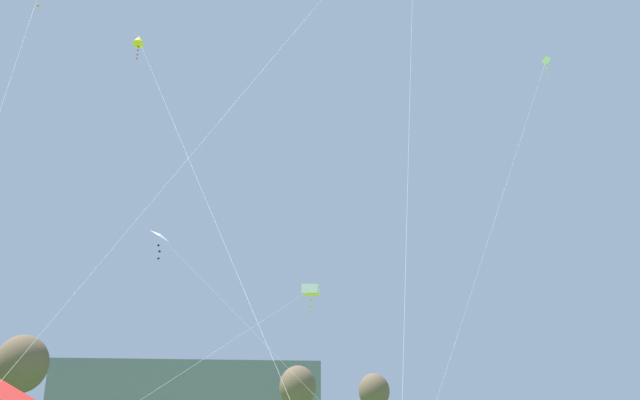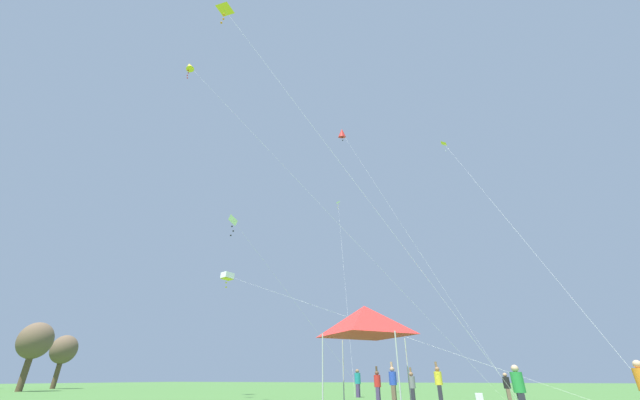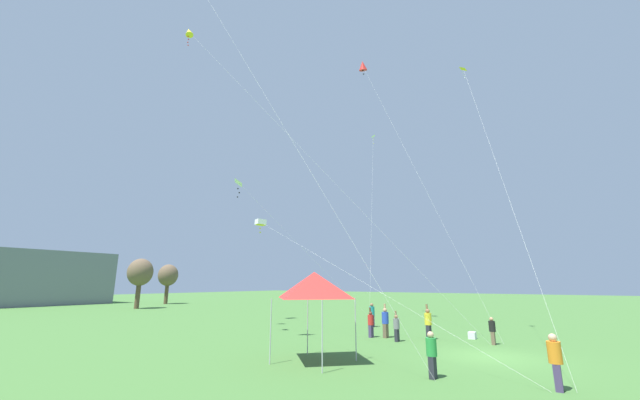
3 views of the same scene
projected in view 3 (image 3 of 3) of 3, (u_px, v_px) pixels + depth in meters
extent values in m
plane|color=#427033|center=(490.00, 357.00, 16.84)|extent=(220.00, 220.00, 0.00)
cylinder|color=brown|center=(138.00, 296.00, 48.48)|extent=(0.62, 0.62, 3.39)
ellipsoid|color=brown|center=(140.00, 272.00, 49.20)|extent=(3.32, 3.32, 3.69)
cylinder|color=brown|center=(166.00, 294.00, 59.43)|extent=(0.59, 0.59, 3.27)
ellipsoid|color=brown|center=(168.00, 275.00, 60.13)|extent=(3.21, 3.21, 3.56)
cylinder|color=#B7B7BC|center=(322.00, 336.00, 14.09)|extent=(0.05, 0.05, 2.73)
cylinder|color=#B7B7BC|center=(356.00, 329.00, 16.28)|extent=(0.05, 0.05, 2.73)
cylinder|color=#B7B7BC|center=(271.00, 331.00, 15.59)|extent=(0.05, 0.05, 2.73)
cylinder|color=#B7B7BC|center=(308.00, 325.00, 17.79)|extent=(0.05, 0.05, 2.73)
pyramid|color=red|center=(314.00, 285.00, 16.38)|extent=(3.04, 3.04, 1.17)
cube|color=white|center=(472.00, 335.00, 22.30)|extent=(0.57, 0.41, 0.41)
cube|color=brown|center=(493.00, 338.00, 20.18)|extent=(0.34, 0.18, 0.70)
cylinder|color=black|center=(492.00, 326.00, 20.33)|extent=(0.35, 0.35, 0.58)
sphere|color=tan|center=(491.00, 319.00, 20.42)|extent=(0.22, 0.22, 0.22)
cube|color=#282833|center=(397.00, 335.00, 21.26)|extent=(0.35, 0.19, 0.72)
cylinder|color=slate|center=(396.00, 324.00, 21.41)|extent=(0.36, 0.36, 0.60)
sphere|color=#896042|center=(396.00, 317.00, 21.50)|extent=(0.23, 0.23, 0.23)
cylinder|color=#896042|center=(396.00, 315.00, 21.52)|extent=(0.17, 0.17, 0.51)
cube|color=#473860|center=(371.00, 331.00, 22.90)|extent=(0.36, 0.20, 0.76)
cylinder|color=red|center=(371.00, 320.00, 23.06)|extent=(0.38, 0.38, 0.63)
sphere|color=brown|center=(370.00, 313.00, 23.15)|extent=(0.24, 0.24, 0.24)
cylinder|color=brown|center=(370.00, 312.00, 23.15)|extent=(0.18, 0.12, 0.54)
cube|color=#282833|center=(433.00, 367.00, 13.08)|extent=(0.37, 0.20, 0.77)
cylinder|color=#288E3D|center=(431.00, 347.00, 13.24)|extent=(0.39, 0.39, 0.64)
sphere|color=tan|center=(430.00, 335.00, 13.33)|extent=(0.24, 0.24, 0.24)
cube|color=#473860|center=(372.00, 321.00, 28.35)|extent=(0.41, 0.22, 0.85)
cylinder|color=teal|center=(372.00, 311.00, 28.53)|extent=(0.43, 0.43, 0.71)
sphere|color=#896042|center=(372.00, 305.00, 28.63)|extent=(0.27, 0.27, 0.27)
cube|color=#473860|center=(558.00, 377.00, 11.57)|extent=(0.40, 0.22, 0.83)
cylinder|color=orange|center=(554.00, 352.00, 11.75)|extent=(0.42, 0.42, 0.69)
sphere|color=tan|center=(552.00, 338.00, 11.85)|extent=(0.26, 0.26, 0.26)
cube|color=#282833|center=(429.00, 332.00, 22.01)|extent=(0.41, 0.23, 0.86)
cylinder|color=yellow|center=(428.00, 319.00, 22.19)|extent=(0.43, 0.43, 0.71)
sphere|color=#896042|center=(427.00, 311.00, 22.30)|extent=(0.27, 0.27, 0.27)
cylinder|color=#896042|center=(427.00, 309.00, 22.34)|extent=(0.16, 0.19, 0.61)
cube|color=brown|center=(386.00, 331.00, 22.76)|extent=(0.41, 0.23, 0.86)
cylinder|color=blue|center=(385.00, 318.00, 22.94)|extent=(0.43, 0.43, 0.71)
sphere|color=tan|center=(385.00, 310.00, 23.05)|extent=(0.27, 0.27, 0.27)
cylinder|color=tan|center=(385.00, 308.00, 23.10)|extent=(0.23, 0.20, 0.61)
cylinder|color=silver|center=(372.00, 212.00, 35.67)|extent=(9.84, 3.73, 20.67)
pyramid|color=white|center=(373.00, 136.00, 42.99)|extent=(0.58, 0.61, 0.30)
sphere|color=yellow|center=(374.00, 138.00, 42.85)|extent=(0.07, 0.07, 0.07)
sphere|color=yellow|center=(373.00, 140.00, 42.80)|extent=(0.07, 0.07, 0.07)
sphere|color=yellow|center=(373.00, 142.00, 42.79)|extent=(0.07, 0.07, 0.07)
sphere|color=yellow|center=(374.00, 144.00, 42.80)|extent=(0.07, 0.07, 0.07)
cylinder|color=silver|center=(312.00, 258.00, 26.90)|extent=(9.82, 6.10, 10.49)
pyramid|color=white|center=(239.00, 182.00, 25.85)|extent=(0.72, 0.67, 0.56)
sphere|color=black|center=(238.00, 189.00, 25.70)|extent=(0.11, 0.11, 0.11)
sphere|color=black|center=(239.00, 193.00, 25.66)|extent=(0.11, 0.11, 0.11)
sphere|color=black|center=(238.00, 197.00, 25.63)|extent=(0.11, 0.11, 0.11)
cylinder|color=silver|center=(313.00, 160.00, 24.47)|extent=(8.50, 18.76, 23.25)
cone|color=yellow|center=(189.00, 32.00, 28.86)|extent=(0.75, 0.91, 0.87)
sphere|color=red|center=(188.00, 37.00, 28.81)|extent=(0.10, 0.10, 0.10)
sphere|color=red|center=(188.00, 39.00, 28.73)|extent=(0.10, 0.10, 0.10)
sphere|color=red|center=(188.00, 42.00, 28.66)|extent=(0.10, 0.10, 0.10)
sphere|color=red|center=(188.00, 45.00, 28.58)|extent=(0.10, 0.10, 0.10)
cylinder|color=silver|center=(414.00, 167.00, 28.03)|extent=(4.88, 10.85, 24.69)
cone|color=red|center=(363.00, 66.00, 35.77)|extent=(1.38, 1.24, 1.20)
sphere|color=black|center=(363.00, 70.00, 35.65)|extent=(0.13, 0.13, 0.13)
sphere|color=black|center=(364.00, 74.00, 35.60)|extent=(0.13, 0.13, 0.13)
cylinder|color=silver|center=(280.00, 121.00, 17.54)|extent=(2.81, 12.77, 22.36)
cylinder|color=silver|center=(497.00, 164.00, 19.36)|extent=(11.48, 4.43, 19.47)
pyramid|color=yellow|center=(463.00, 68.00, 27.39)|extent=(0.64, 0.61, 0.36)
sphere|color=white|center=(462.00, 73.00, 27.33)|extent=(0.08, 0.08, 0.08)
sphere|color=white|center=(464.00, 75.00, 27.33)|extent=(0.08, 0.08, 0.08)
sphere|color=white|center=(465.00, 78.00, 27.26)|extent=(0.08, 0.08, 0.08)
cylinder|color=silver|center=(332.00, 264.00, 23.02)|extent=(10.51, 23.20, 9.18)
cube|color=white|center=(261.00, 222.00, 34.66)|extent=(1.14, 1.04, 0.55)
cube|color=yellow|center=(260.00, 225.00, 34.60)|extent=(1.06, 0.98, 0.09)
sphere|color=yellow|center=(260.00, 228.00, 34.58)|extent=(0.14, 0.14, 0.14)
sphere|color=yellow|center=(260.00, 232.00, 34.38)|extent=(0.14, 0.14, 0.14)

